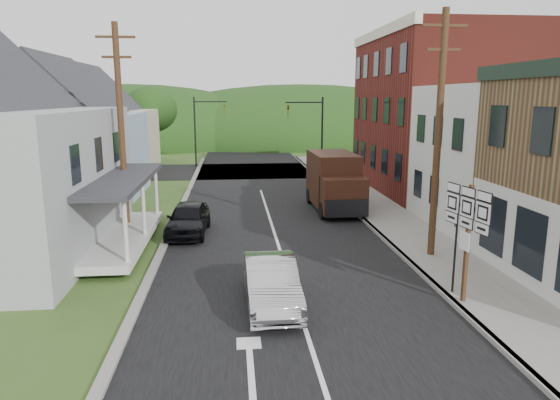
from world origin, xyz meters
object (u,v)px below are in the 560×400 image
object	(u,v)px
delivery_van	(335,182)
silver_sedan	(271,283)
warning_sign	(455,235)
route_sign_cluster	(467,227)
dark_sedan	(188,219)

from	to	relation	value
delivery_van	silver_sedan	bearing A→B (deg)	-110.83
silver_sedan	warning_sign	world-z (taller)	warning_sign
delivery_van	route_sign_cluster	bearing A→B (deg)	-85.92
silver_sedan	delivery_van	xyz separation A→B (m)	(4.36, 12.16, 0.85)
route_sign_cluster	delivery_van	bearing A→B (deg)	85.35
warning_sign	dark_sedan	bearing A→B (deg)	153.60
route_sign_cluster	silver_sedan	bearing A→B (deg)	164.26
silver_sedan	route_sign_cluster	size ratio (longest dim) A/B	1.22
dark_sedan	route_sign_cluster	world-z (taller)	route_sign_cluster
silver_sedan	dark_sedan	distance (m)	8.59
dark_sedan	route_sign_cluster	distance (m)	12.24
delivery_van	warning_sign	world-z (taller)	delivery_van
dark_sedan	warning_sign	world-z (taller)	warning_sign
dark_sedan	delivery_van	distance (m)	8.51
delivery_van	route_sign_cluster	size ratio (longest dim) A/B	1.60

